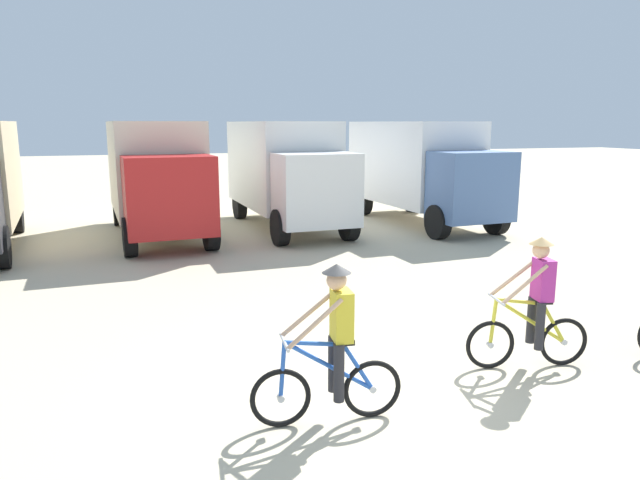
# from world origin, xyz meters

# --- Properties ---
(ground_plane) EXTENTS (120.00, 120.00, 0.00)m
(ground_plane) POSITION_xyz_m (0.00, 0.00, 0.00)
(ground_plane) COLOR beige
(box_truck_cream_rv) EXTENTS (2.76, 6.88, 3.35)m
(box_truck_cream_rv) POSITION_xyz_m (-2.04, 11.65, 1.87)
(box_truck_cream_rv) COLOR beige
(box_truck_cream_rv) RESTS_ON ground
(box_truck_white_box) EXTENTS (2.63, 6.83, 3.35)m
(box_truck_white_box) POSITION_xyz_m (1.94, 11.79, 1.87)
(box_truck_white_box) COLOR white
(box_truck_white_box) RESTS_ON ground
(box_truck_avon_van) EXTENTS (2.74, 6.87, 3.35)m
(box_truck_avon_van) POSITION_xyz_m (6.44, 11.26, 1.87)
(box_truck_avon_van) COLOR white
(box_truck_avon_van) RESTS_ON ground
(cyclist_orange_shirt) EXTENTS (1.73, 0.52, 1.82)m
(cyclist_orange_shirt) POSITION_xyz_m (-0.83, -0.59, 0.85)
(cyclist_orange_shirt) COLOR black
(cyclist_orange_shirt) RESTS_ON ground
(cyclist_cowboy_hat) EXTENTS (1.70, 0.57, 1.82)m
(cyclist_cowboy_hat) POSITION_xyz_m (2.26, -0.01, 0.85)
(cyclist_cowboy_hat) COLOR black
(cyclist_cowboy_hat) RESTS_ON ground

